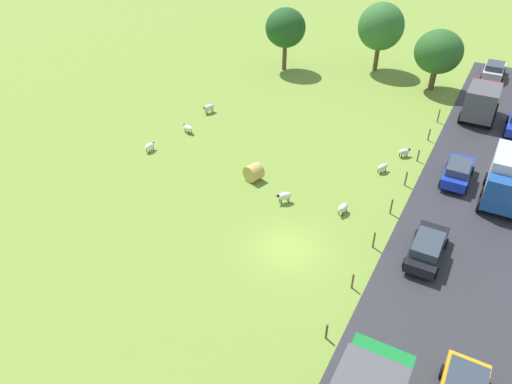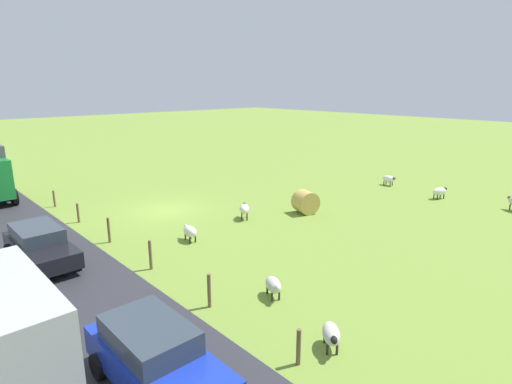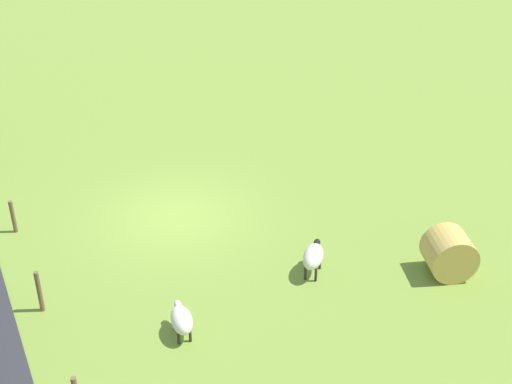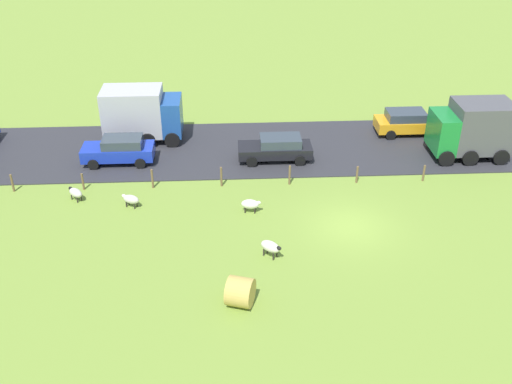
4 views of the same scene
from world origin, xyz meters
The scene contains 6 objects.
ground_plane centered at (0.00, 0.00, 0.00)m, with size 160.00×160.00×0.00m, color olive.
sheep_2 centered at (1.66, 4.99, 0.47)m, with size 0.64×1.08×0.72m.
sheep_3 centered at (-2.34, 4.23, 0.56)m, with size 1.05×1.11×0.83m.
hay_bale_0 centered at (-5.58, 5.74, 0.64)m, with size 1.28×1.28×1.05m, color tan.
fence_post_1 centered at (4.49, -1.23, 0.52)m, with size 0.12×0.12×1.04m, color brown.
fence_post_2 centered at (4.49, 2.65, 0.59)m, with size 0.12×0.12×1.18m, color brown.
Camera 3 is at (5.72, 17.64, 11.91)m, focal length 51.08 mm.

